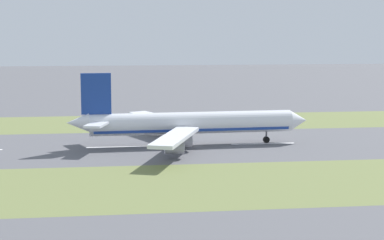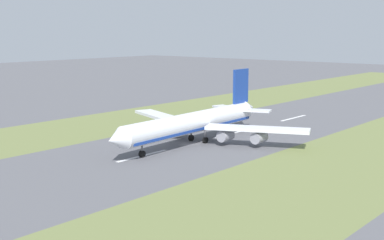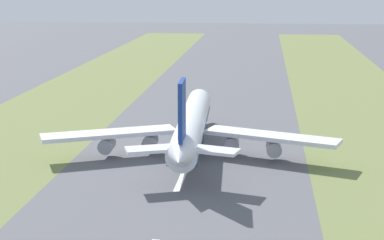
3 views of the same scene
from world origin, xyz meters
The scene contains 7 objects.
ground_plane centered at (0.00, 0.00, 0.00)m, with size 800.00×800.00×0.00m, color #56565B.
grass_median_west centered at (-45.00, 0.00, 0.00)m, with size 40.00×600.00×0.01m, color olive.
grass_median_east centered at (45.00, 0.00, 0.00)m, with size 40.00×600.00×0.01m, color olive.
centreline_dash_near centered at (0.00, -60.84, 0.01)m, with size 1.20×18.00×0.01m, color silver.
centreline_dash_mid centered at (0.00, -20.84, 0.01)m, with size 1.20×18.00×0.01m, color silver.
centreline_dash_far centered at (0.00, 19.16, 0.01)m, with size 1.20×18.00×0.01m, color silver.
airplane_main_jet centered at (-0.25, -2.74, 6.02)m, with size 64.08×67.17×20.20m.
Camera 2 is at (-97.70, 115.74, 32.48)m, focal length 50.00 mm.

